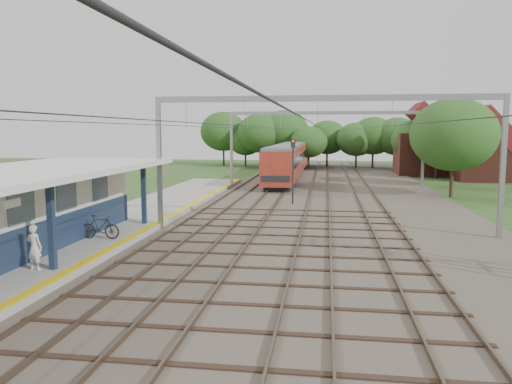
{
  "coord_description": "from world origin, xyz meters",
  "views": [
    {
      "loc": [
        3.68,
        -10.11,
        5.24
      ],
      "look_at": [
        -0.5,
        19.34,
        1.6
      ],
      "focal_mm": 35.0,
      "sensor_mm": 36.0,
      "label": 1
    }
  ],
  "objects_px": {
    "person": "(34,247)",
    "bicycle": "(100,227)",
    "signal_post": "(293,163)",
    "train": "(291,158)"
  },
  "relations": [
    {
      "from": "bicycle",
      "to": "person",
      "type": "bearing_deg",
      "value": 179.61
    },
    {
      "from": "bicycle",
      "to": "signal_post",
      "type": "distance_m",
      "value": 15.99
    },
    {
      "from": "person",
      "to": "signal_post",
      "type": "bearing_deg",
      "value": -102.59
    },
    {
      "from": "bicycle",
      "to": "signal_post",
      "type": "xyz_separation_m",
      "value": [
        7.84,
        13.78,
        2.14
      ]
    },
    {
      "from": "signal_post",
      "to": "train",
      "type": "bearing_deg",
      "value": 91.81
    },
    {
      "from": "person",
      "to": "bicycle",
      "type": "bearing_deg",
      "value": -80.15
    },
    {
      "from": "train",
      "to": "signal_post",
      "type": "relative_size",
      "value": 7.49
    },
    {
      "from": "bicycle",
      "to": "train",
      "type": "xyz_separation_m",
      "value": [
        5.99,
        37.56,
        1.17
      ]
    },
    {
      "from": "person",
      "to": "signal_post",
      "type": "height_order",
      "value": "signal_post"
    },
    {
      "from": "person",
      "to": "bicycle",
      "type": "height_order",
      "value": "person"
    }
  ]
}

